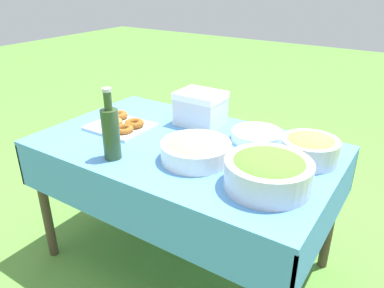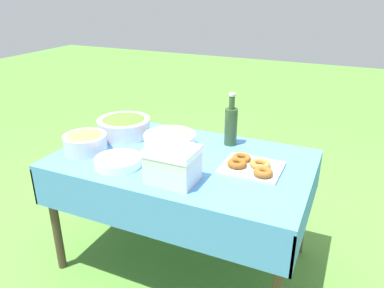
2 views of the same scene
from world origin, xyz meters
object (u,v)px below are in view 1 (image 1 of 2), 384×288
(donut_platter, at_px, (121,124))
(cooler_box, at_px, (200,108))
(plate_stack, at_px, (257,135))
(olive_oil_bottle, at_px, (111,132))
(salad_bowl, at_px, (268,171))
(pasta_bowl, at_px, (196,149))
(olive_bowl, at_px, (310,148))

(donut_platter, distance_m, cooler_box, 0.43)
(plate_stack, relative_size, olive_oil_bottle, 0.78)
(donut_platter, xyz_separation_m, plate_stack, (-0.67, -0.25, 0.00))
(salad_bowl, relative_size, olive_oil_bottle, 1.04)
(salad_bowl, distance_m, cooler_box, 0.70)
(salad_bowl, bearing_deg, cooler_box, -36.19)
(pasta_bowl, relative_size, plate_stack, 1.23)
(olive_bowl, bearing_deg, plate_stack, -15.94)
(olive_bowl, xyz_separation_m, cooler_box, (0.63, -0.11, 0.03))
(pasta_bowl, distance_m, olive_oil_bottle, 0.38)
(cooler_box, bearing_deg, olive_bowl, 170.33)
(pasta_bowl, distance_m, cooler_box, 0.43)
(donut_platter, bearing_deg, cooler_box, -139.17)
(olive_oil_bottle, bearing_deg, olive_bowl, -148.59)
(donut_platter, distance_m, olive_oil_bottle, 0.37)
(salad_bowl, height_order, pasta_bowl, salad_bowl)
(pasta_bowl, distance_m, plate_stack, 0.37)
(pasta_bowl, xyz_separation_m, cooler_box, (0.21, -0.37, 0.04))
(pasta_bowl, bearing_deg, olive_oil_bottle, 30.36)
(olive_oil_bottle, bearing_deg, cooler_box, -101.09)
(olive_oil_bottle, height_order, olive_bowl, olive_oil_bottle)
(plate_stack, distance_m, olive_bowl, 0.30)
(pasta_bowl, bearing_deg, plate_stack, -111.42)
(olive_bowl, distance_m, cooler_box, 0.64)
(olive_bowl, relative_size, cooler_box, 1.03)
(salad_bowl, relative_size, plate_stack, 1.34)
(salad_bowl, distance_m, olive_oil_bottle, 0.69)
(salad_bowl, bearing_deg, plate_stack, -60.51)
(pasta_bowl, height_order, cooler_box, cooler_box)
(donut_platter, height_order, cooler_box, cooler_box)
(salad_bowl, relative_size, olive_bowl, 1.35)
(salad_bowl, bearing_deg, donut_platter, -8.66)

